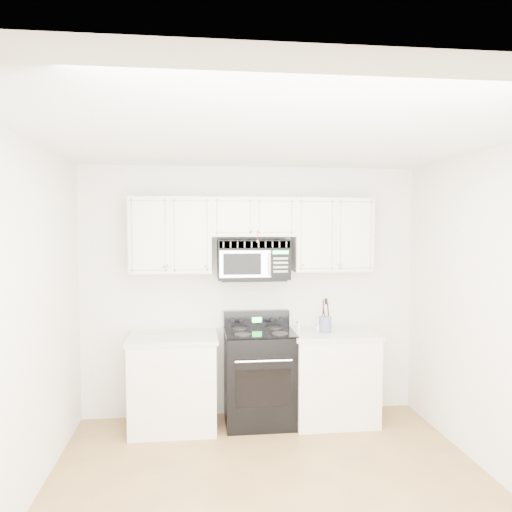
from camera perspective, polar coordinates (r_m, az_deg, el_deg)
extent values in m
cube|color=#A17C3D|center=(4.00, 2.45, -26.27)|extent=(3.50, 3.50, 0.01)
cube|color=silver|center=(3.53, 2.56, 13.47)|extent=(3.50, 3.50, 0.01)
cube|color=#EFE2CB|center=(5.26, -0.58, -4.04)|extent=(3.50, 0.01, 2.60)
cube|color=#EFE2CB|center=(1.90, 11.49, -17.71)|extent=(3.50, 0.01, 2.60)
cube|color=#EFE2CB|center=(3.70, -25.62, -7.57)|extent=(0.01, 3.50, 2.60)
cube|color=#EFE2CB|center=(4.20, 26.97, -6.33)|extent=(0.01, 3.50, 2.60)
cube|color=beige|center=(5.11, -9.41, -14.20)|extent=(0.82, 0.63, 0.88)
cube|color=beige|center=(4.99, -9.46, -9.16)|extent=(0.86, 0.65, 0.04)
cube|color=black|center=(5.28, -9.35, -18.10)|extent=(0.82, 0.55, 0.10)
cube|color=beige|center=(5.29, 8.72, -13.60)|extent=(0.82, 0.63, 0.88)
cube|color=beige|center=(5.17, 8.76, -8.71)|extent=(0.86, 0.65, 0.04)
cube|color=black|center=(5.45, 8.56, -17.40)|extent=(0.82, 0.55, 0.10)
cube|color=black|center=(5.16, 0.39, -13.75)|extent=(0.69, 0.59, 0.92)
cube|color=black|center=(4.88, 0.85, -14.89)|extent=(0.52, 0.01, 0.36)
cylinder|color=white|center=(4.78, 0.89, -11.91)|extent=(0.54, 0.02, 0.02)
cube|color=black|center=(5.04, 0.40, -8.70)|extent=(0.69, 0.59, 0.02)
cube|color=black|center=(5.27, 0.05, -7.22)|extent=(0.69, 0.08, 0.18)
cube|color=#1CFF49|center=(5.23, 0.11, -7.31)|extent=(0.10, 0.00, 0.05)
cube|color=beige|center=(5.02, -9.72, 2.37)|extent=(0.80, 0.33, 0.75)
cube|color=beige|center=(5.21, 8.63, 2.41)|extent=(0.80, 0.33, 0.75)
cube|color=beige|center=(5.05, -0.38, 4.46)|extent=(0.84, 0.33, 0.39)
sphere|color=#D6BB51|center=(4.85, -10.04, -1.16)|extent=(0.03, 0.03, 0.03)
sphere|color=#D6BB51|center=(4.85, -5.78, -1.13)|extent=(0.03, 0.03, 0.03)
sphere|color=#D6BB51|center=(4.96, 5.39, -1.03)|extent=(0.03, 0.03, 0.03)
sphere|color=#D6BB51|center=(5.04, 9.39, -0.98)|extent=(0.03, 0.03, 0.03)
sphere|color=#D6BB51|center=(4.86, -0.49, 2.91)|extent=(0.03, 0.03, 0.03)
sphere|color=#D6BB51|center=(4.87, 0.22, 2.91)|extent=(0.03, 0.03, 0.03)
cylinder|color=red|center=(4.87, 0.20, 2.31)|extent=(0.00, 0.00, 0.10)
sphere|color=#D6BB51|center=(4.87, 0.20, 1.65)|extent=(0.03, 0.03, 0.03)
cube|color=black|center=(5.05, -0.34, -0.38)|extent=(0.72, 0.36, 0.40)
cube|color=#A19D85|center=(4.87, -0.11, 1.31)|extent=(0.70, 0.01, 0.07)
cube|color=#B0B2C4|center=(4.86, -1.24, -0.92)|extent=(0.50, 0.01, 0.26)
cube|color=black|center=(4.85, -1.59, -0.93)|extent=(0.37, 0.01, 0.21)
cube|color=black|center=(4.90, 2.82, -0.89)|extent=(0.20, 0.01, 0.26)
cube|color=#1CFF49|center=(4.89, 2.84, 0.43)|extent=(0.16, 0.00, 0.03)
cylinder|color=white|center=(4.85, 1.58, -0.93)|extent=(0.02, 0.02, 0.23)
cylinder|color=slate|center=(5.09, 7.90, -7.76)|extent=(0.13, 0.13, 0.16)
cylinder|color=#B27B50|center=(5.08, 8.29, -6.88)|extent=(0.01, 0.01, 0.27)
cylinder|color=black|center=(5.10, 7.63, -6.72)|extent=(0.01, 0.01, 0.30)
cylinder|color=#B27B50|center=(5.04, 7.81, -6.72)|extent=(0.01, 0.01, 0.32)
cylinder|color=black|center=(5.08, 8.29, -6.88)|extent=(0.01, 0.01, 0.27)
cylinder|color=#B27B50|center=(5.10, 7.62, -6.72)|extent=(0.01, 0.01, 0.30)
cylinder|color=black|center=(5.04, 7.82, -6.72)|extent=(0.01, 0.01, 0.32)
cylinder|color=#BEBEBE|center=(5.08, 4.91, -8.15)|extent=(0.04, 0.04, 0.09)
cylinder|color=white|center=(5.07, 4.92, -7.54)|extent=(0.05, 0.05, 0.02)
cylinder|color=#BEBEBE|center=(5.07, 7.06, -8.27)|extent=(0.04, 0.04, 0.08)
cylinder|color=white|center=(5.06, 7.06, -7.75)|extent=(0.04, 0.04, 0.01)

